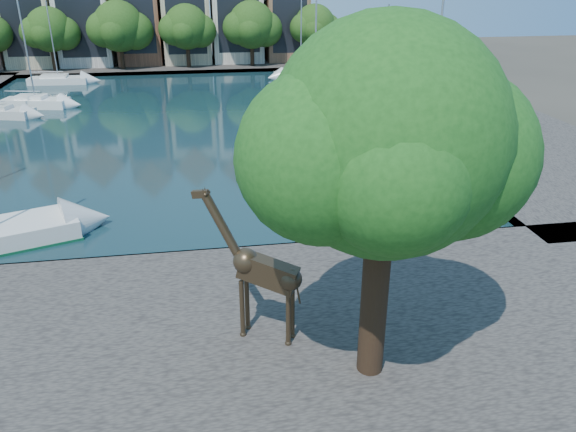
# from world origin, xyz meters

# --- Properties ---
(ground) EXTENTS (160.00, 160.00, 0.00)m
(ground) POSITION_xyz_m (0.00, 0.00, 0.00)
(ground) COLOR #38332B
(ground) RESTS_ON ground
(water_basin) EXTENTS (38.00, 50.00, 0.08)m
(water_basin) POSITION_xyz_m (0.00, 24.00, 0.04)
(water_basin) COLOR black
(water_basin) RESTS_ON ground
(near_quay) EXTENTS (50.00, 14.00, 0.50)m
(near_quay) POSITION_xyz_m (0.00, -7.00, 0.25)
(near_quay) COLOR #4D4842
(near_quay) RESTS_ON ground
(far_quay) EXTENTS (60.00, 16.00, 0.50)m
(far_quay) POSITION_xyz_m (0.00, 56.00, 0.25)
(far_quay) COLOR #4D4842
(far_quay) RESTS_ON ground
(right_quay) EXTENTS (14.00, 52.00, 0.50)m
(right_quay) POSITION_xyz_m (25.00, 24.00, 0.25)
(right_quay) COLOR #4D4842
(right_quay) RESTS_ON ground
(plane_tree) EXTENTS (8.32, 6.40, 10.62)m
(plane_tree) POSITION_xyz_m (7.62, -9.01, 7.67)
(plane_tree) COLOR #332114
(plane_tree) RESTS_ON near_quay
(townhouse_west_mid) EXTENTS (5.94, 9.18, 16.79)m
(townhouse_west_mid) POSITION_xyz_m (-17.00, 55.99, 8.23)
(townhouse_west_mid) COLOR #BFB593
(townhouse_west_mid) RESTS_ON far_quay
(townhouse_west_inner) EXTENTS (6.43, 9.18, 15.15)m
(townhouse_west_inner) POSITION_xyz_m (-10.50, 55.99, 7.35)
(townhouse_west_inner) COLOR silver
(townhouse_west_inner) RESTS_ON far_quay
(townhouse_east_inner) EXTENTS (5.94, 9.18, 15.79)m
(townhouse_east_inner) POSITION_xyz_m (2.00, 55.99, 7.73)
(townhouse_east_inner) COLOR #C2AE8B
(townhouse_east_inner) RESTS_ON far_quay
(townhouse_east_mid) EXTENTS (6.43, 9.18, 16.65)m
(townhouse_east_mid) POSITION_xyz_m (8.50, 55.99, 8.10)
(townhouse_east_mid) COLOR beige
(townhouse_east_mid) RESTS_ON far_quay
(townhouse_east_end) EXTENTS (5.44, 9.18, 14.43)m
(townhouse_east_end) POSITION_xyz_m (15.00, 55.99, 7.11)
(townhouse_east_end) COLOR #8A5F42
(townhouse_east_end) RESTS_ON far_quay
(far_tree_west) EXTENTS (6.76, 5.20, 7.36)m
(far_tree_west) POSITION_xyz_m (-13.91, 50.49, 5.08)
(far_tree_west) COLOR #332114
(far_tree_west) RESTS_ON far_quay
(far_tree_mid_west) EXTENTS (7.80, 6.00, 8.00)m
(far_tree_mid_west) POSITION_xyz_m (-5.89, 50.49, 5.29)
(far_tree_mid_west) COLOR #332114
(far_tree_mid_west) RESTS_ON far_quay
(far_tree_mid_east) EXTENTS (7.02, 5.40, 7.52)m
(far_tree_mid_east) POSITION_xyz_m (2.10, 50.49, 5.13)
(far_tree_mid_east) COLOR #332114
(far_tree_mid_east) RESTS_ON far_quay
(far_tree_east) EXTENTS (7.54, 5.80, 7.84)m
(far_tree_east) POSITION_xyz_m (10.11, 50.49, 5.24)
(far_tree_east) COLOR #332114
(far_tree_east) RESTS_ON far_quay
(far_tree_far_east) EXTENTS (6.76, 5.20, 7.36)m
(far_tree_far_east) POSITION_xyz_m (18.09, 50.49, 5.08)
(far_tree_far_east) COLOR #332114
(far_tree_far_east) RESTS_ON far_quay
(giraffe_statue) EXTENTS (3.32, 1.94, 5.08)m
(giraffe_statue) POSITION_xyz_m (4.37, -6.73, 3.00)
(giraffe_statue) COLOR #3B2D1D
(giraffe_statue) RESTS_ON near_quay
(sailboat_left_c) EXTENTS (5.86, 3.49, 10.35)m
(sailboat_left_c) POSITION_xyz_m (-14.05, 28.71, 0.67)
(sailboat_left_c) COLOR silver
(sailboat_left_c) RESTS_ON water_basin
(sailboat_left_d) EXTENTS (6.19, 3.26, 11.67)m
(sailboat_left_d) POSITION_xyz_m (-12.00, 32.17, 0.72)
(sailboat_left_d) COLOR white
(sailboat_left_d) RESTS_ON water_basin
(sailboat_left_e) EXTENTS (6.42, 2.51, 8.64)m
(sailboat_left_e) POSITION_xyz_m (-12.36, 44.00, 0.61)
(sailboat_left_e) COLOR silver
(sailboat_left_e) RESTS_ON water_basin
(sailboat_right_a) EXTENTS (7.30, 4.72, 10.57)m
(sailboat_right_a) POSITION_xyz_m (15.00, 5.35, 0.62)
(sailboat_right_a) COLOR silver
(sailboat_right_a) RESTS_ON water_basin
(sailboat_right_b) EXTENTS (5.76, 3.29, 9.78)m
(sailboat_right_b) POSITION_xyz_m (15.00, 13.48, 0.56)
(sailboat_right_b) COLOR navy
(sailboat_right_b) RESTS_ON water_basin
(sailboat_right_c) EXTENTS (7.07, 3.95, 10.11)m
(sailboat_right_c) POSITION_xyz_m (12.82, 25.20, 0.69)
(sailboat_right_c) COLOR white
(sailboat_right_c) RESTS_ON water_basin
(sailboat_right_d) EXTENTS (6.44, 4.03, 10.42)m
(sailboat_right_d) POSITION_xyz_m (15.00, 43.66, 0.66)
(sailboat_right_d) COLOR silver
(sailboat_right_d) RESTS_ON water_basin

